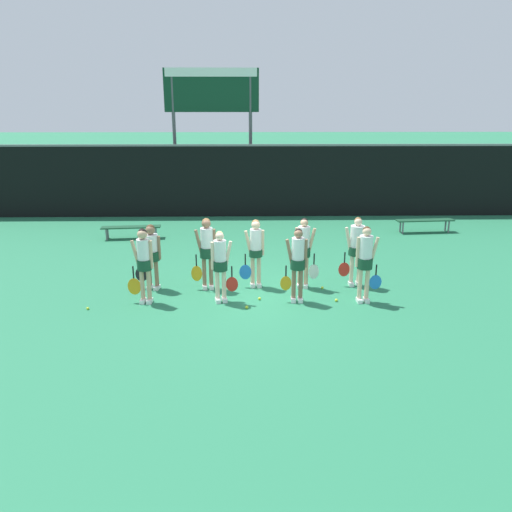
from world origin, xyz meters
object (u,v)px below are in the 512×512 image
(bench_courtside, at_px, (131,228))
(player_6, at_px, (255,248))
(player_5, at_px, (207,247))
(player_8, at_px, (357,246))
(tennis_ball_1, at_px, (322,288))
(player_3, at_px, (365,258))
(tennis_ball_5, at_px, (88,308))
(bench_far, at_px, (425,221))
(player_7, at_px, (304,247))
(tennis_ball_3, at_px, (156,276))
(player_0, at_px, (144,260))
(scoreboard, at_px, (212,102))
(player_1, at_px, (221,261))
(player_4, at_px, (151,251))
(tennis_ball_0, at_px, (247,307))
(tennis_ball_2, at_px, (336,300))
(player_2, at_px, (297,259))
(tennis_ball_4, at_px, (259,299))

(bench_courtside, relative_size, player_6, 1.16)
(player_5, distance_m, player_8, 3.74)
(player_6, distance_m, tennis_ball_1, 1.96)
(player_3, height_order, tennis_ball_5, player_3)
(bench_far, relative_size, tennis_ball_5, 32.49)
(player_5, xyz_separation_m, player_7, (2.40, 0.05, -0.03))
(tennis_ball_1, height_order, tennis_ball_3, tennis_ball_3)
(bench_far, distance_m, player_0, 10.87)
(scoreboard, relative_size, player_5, 3.22)
(player_1, bearing_deg, player_4, 142.50)
(bench_far, xyz_separation_m, player_8, (-3.64, -5.38, 0.65))
(tennis_ball_1, bearing_deg, player_3, -45.46)
(player_4, relative_size, tennis_ball_0, 23.16)
(tennis_ball_2, bearing_deg, player_4, 168.09)
(tennis_ball_2, bearing_deg, player_2, 176.64)
(scoreboard, bearing_deg, player_0, -95.48)
(bench_courtside, height_order, bench_far, bench_far)
(player_6, distance_m, tennis_ball_3, 2.92)
(player_7, bearing_deg, bench_far, 55.48)
(scoreboard, relative_size, tennis_ball_5, 89.85)
(player_0, bearing_deg, player_5, 37.49)
(player_6, distance_m, tennis_ball_5, 4.19)
(bench_far, distance_m, player_4, 10.36)
(bench_far, height_order, tennis_ball_1, bench_far)
(player_0, xyz_separation_m, player_3, (5.07, -0.05, 0.02))
(player_0, height_order, player_2, player_0)
(bench_courtside, xyz_separation_m, tennis_ball_4, (4.25, -5.67, -0.34))
(player_3, height_order, tennis_ball_0, player_3)
(player_2, height_order, player_5, player_5)
(player_5, relative_size, tennis_ball_2, 25.56)
(player_8, distance_m, tennis_ball_1, 1.36)
(player_3, bearing_deg, tennis_ball_0, -174.45)
(player_4, bearing_deg, player_8, 11.51)
(tennis_ball_4, bearing_deg, tennis_ball_3, 148.63)
(player_1, bearing_deg, player_2, -11.75)
(player_7, bearing_deg, tennis_ball_0, -128.12)
(bench_far, distance_m, tennis_ball_0, 9.38)
(player_1, xyz_separation_m, player_4, (-1.74, 0.86, -0.00))
(player_5, relative_size, player_6, 1.04)
(bench_far, xyz_separation_m, player_3, (-3.67, -6.48, 0.66))
(player_0, distance_m, tennis_ball_5, 1.65)
(player_7, height_order, tennis_ball_2, player_7)
(player_3, relative_size, tennis_ball_2, 25.73)
(player_5, relative_size, tennis_ball_3, 25.07)
(bench_courtside, distance_m, player_7, 7.24)
(bench_courtside, distance_m, player_1, 6.67)
(player_7, height_order, tennis_ball_3, player_7)
(tennis_ball_4, bearing_deg, tennis_ball_2, -4.40)
(player_4, distance_m, player_5, 1.36)
(bench_courtside, distance_m, player_8, 8.22)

